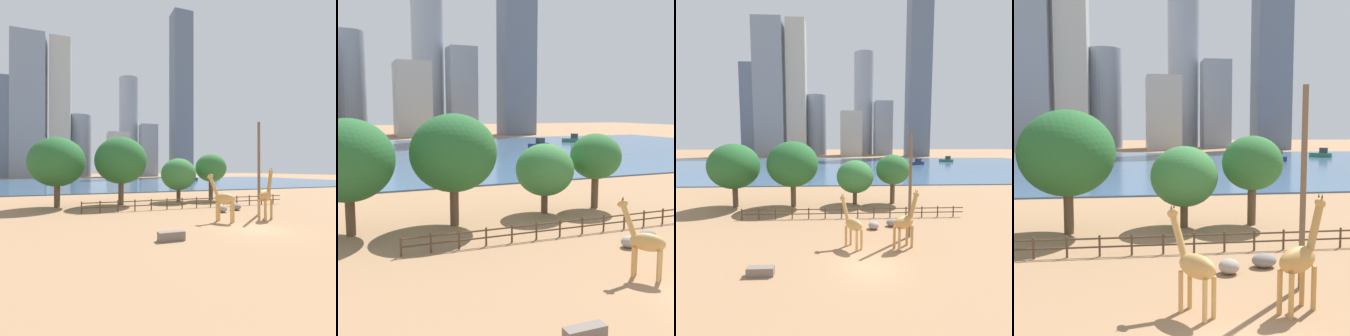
# 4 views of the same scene
# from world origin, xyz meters

# --- Properties ---
(ground_plane) EXTENTS (400.00, 400.00, 0.00)m
(ground_plane) POSITION_xyz_m (0.00, 80.00, 0.00)
(ground_plane) COLOR #9E7551
(harbor_water) EXTENTS (180.00, 86.00, 0.20)m
(harbor_water) POSITION_xyz_m (0.00, 77.00, 0.10)
(harbor_water) COLOR #3D6084
(harbor_water) RESTS_ON ground
(giraffe_tall) EXTENTS (2.12, 2.54, 4.44)m
(giraffe_tall) POSITION_xyz_m (-0.95, 3.50, 2.07)
(giraffe_tall) COLOR tan
(giraffe_tall) RESTS_ON ground
(giraffe_companion) EXTENTS (2.81, 1.96, 4.89)m
(giraffe_companion) POSITION_xyz_m (3.46, 3.20, 2.26)
(giraffe_companion) COLOR #C18C47
(giraffe_companion) RESTS_ON ground
(utility_pole) EXTENTS (0.28, 0.28, 9.68)m
(utility_pole) POSITION_xyz_m (4.60, 5.66, 4.84)
(utility_pole) COLOR brown
(utility_pole) RESTS_ON ground
(boulder_near_fence) EXTENTS (1.11, 1.06, 0.79)m
(boulder_near_fence) POSITION_xyz_m (1.65, 8.08, 0.40)
(boulder_near_fence) COLOR gray
(boulder_near_fence) RESTS_ON ground
(boulder_by_pole) EXTENTS (1.39, 1.04, 0.78)m
(boulder_by_pole) POSITION_xyz_m (3.83, 8.85, 0.39)
(boulder_by_pole) COLOR gray
(boulder_by_pole) RESTS_ON ground
(enclosure_fence) EXTENTS (26.12, 0.14, 1.30)m
(enclosure_fence) POSITION_xyz_m (-0.26, 12.00, 0.76)
(enclosure_fence) COLOR #4C3826
(enclosure_fence) RESTS_ON ground
(tree_center_broad) EXTENTS (6.93, 6.93, 9.03)m
(tree_center_broad) POSITION_xyz_m (-7.92, 17.92, 5.89)
(tree_center_broad) COLOR brown
(tree_center_broad) RESTS_ON ground
(tree_right_tall) EXTENTS (4.81, 4.81, 7.13)m
(tree_right_tall) POSITION_xyz_m (6.18, 19.11, 4.92)
(tree_right_tall) COLOR brown
(tree_right_tall) RESTS_ON ground
(tree_left_small) EXTENTS (5.22, 5.22, 6.34)m
(tree_left_small) POSITION_xyz_m (0.70, 18.89, 3.97)
(tree_left_small) COLOR brown
(tree_left_small) RESTS_ON ground
(boat_ferry) EXTENTS (5.89, 4.87, 2.51)m
(boat_ferry) POSITION_xyz_m (47.64, 93.18, 1.05)
(boat_ferry) COLOR #337259
(boat_ferry) RESTS_ON harbor_water
(boat_sailboat) EXTENTS (5.81, 3.75, 2.41)m
(boat_sailboat) POSITION_xyz_m (30.15, 79.92, 1.02)
(boat_sailboat) COLOR navy
(boat_sailboat) RESTS_ON harbor_water
(skyline_tower_needle) EXTENTS (13.50, 13.50, 68.85)m
(skyline_tower_needle) POSITION_xyz_m (20.32, 165.97, 34.43)
(skyline_tower_needle) COLOR #939EAD
(skyline_tower_needle) RESTS_ON ground
(skyline_block_central) EXTENTS (11.27, 10.16, 35.31)m
(skyline_block_central) POSITION_xyz_m (32.22, 157.14, 17.65)
(skyline_block_central) COLOR #939EAD
(skyline_block_central) RESTS_ON ground
(skyline_tower_glass) EXTENTS (13.47, 13.47, 38.46)m
(skyline_tower_glass) POSITION_xyz_m (-12.29, 155.72, 19.23)
(skyline_tower_glass) COLOR gray
(skyline_tower_glass) RESTS_ON ground
(skyline_block_left) EXTENTS (12.72, 12.21, 27.20)m
(skyline_block_left) POSITION_xyz_m (9.79, 144.67, 13.60)
(skyline_block_left) COLOR #B7B2A8
(skyline_block_left) RESTS_ON ground
(skyline_tower_short) EXTENTS (17.19, 12.51, 79.85)m
(skyline_tower_short) POSITION_xyz_m (-39.07, 144.83, 39.92)
(skyline_tower_short) COLOR gray
(skyline_tower_short) RESTS_ON ground
(skyline_block_wide) EXTENTS (11.25, 13.06, 80.31)m
(skyline_block_wide) POSITION_xyz_m (-23.20, 147.77, 40.15)
(skyline_block_wide) COLOR #B7B2A8
(skyline_block_wide) RESTS_ON ground
(skyline_tower_far) EXTENTS (12.65, 10.79, 105.62)m
(skyline_tower_far) POSITION_xyz_m (49.61, 139.88, 52.81)
(skyline_tower_far) COLOR slate
(skyline_tower_far) RESTS_ON ground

